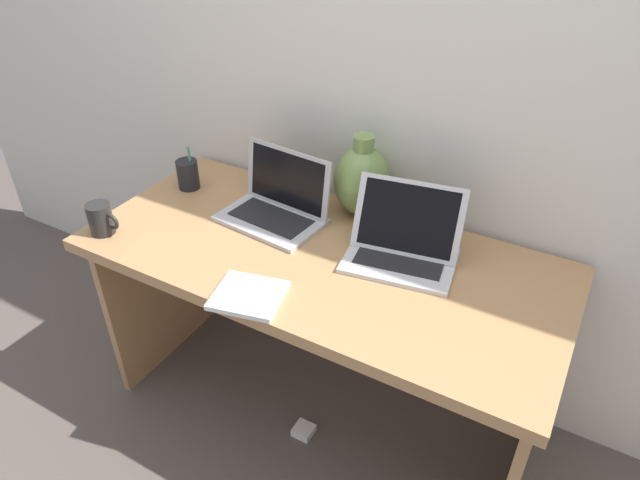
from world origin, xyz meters
The scene contains 10 objects.
ground_plane centered at (0.00, 0.00, 0.00)m, with size 6.00×6.00×0.00m, color #564C47.
back_wall centered at (0.00, 0.38, 1.20)m, with size 4.40×0.04×2.40m, color silver.
desk centered at (0.00, 0.00, 0.58)m, with size 1.51×0.69×0.74m.
laptop_left centered at (-0.23, 0.12, 0.80)m, with size 0.36×0.26×0.22m.
laptop_right centered at (0.23, 0.11, 0.80)m, with size 0.36×0.29×0.22m.
green_vase centered at (0.00, 0.28, 0.86)m, with size 0.19×0.19×0.28m.
notebook_stack centered at (-0.07, -0.28, 0.75)m, with size 0.19×0.17×0.02m, color white.
coffee_mug centered at (-0.67, -0.25, 0.79)m, with size 0.12×0.08×0.10m.
pen_cup centered at (-0.63, 0.13, 0.79)m, with size 0.08×0.08×0.17m.
power_brick centered at (0.00, -0.12, 0.01)m, with size 0.07×0.07×0.03m, color white.
Camera 1 is at (0.70, -1.24, 1.76)m, focal length 31.80 mm.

